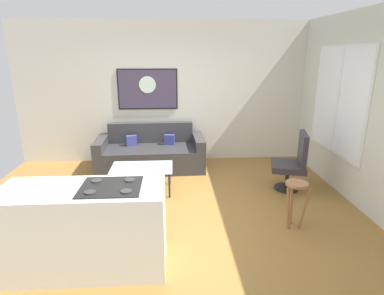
% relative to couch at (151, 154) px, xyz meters
% --- Properties ---
extents(ground, '(6.40, 6.40, 0.04)m').
position_rel_couch_xyz_m(ground, '(0.53, -1.88, -0.31)').
color(ground, olive).
extents(back_wall, '(6.40, 0.05, 2.80)m').
position_rel_couch_xyz_m(back_wall, '(0.53, 0.55, 1.11)').
color(back_wall, beige).
rests_on(back_wall, ground).
extents(right_wall, '(0.05, 6.40, 2.80)m').
position_rel_couch_xyz_m(right_wall, '(3.15, -1.58, 1.11)').
color(right_wall, silver).
rests_on(right_wall, ground).
extents(couch, '(2.07, 0.99, 0.84)m').
position_rel_couch_xyz_m(couch, '(0.00, 0.00, 0.00)').
color(couch, '#323234').
rests_on(couch, ground).
extents(coffee_table, '(0.98, 0.62, 0.42)m').
position_rel_couch_xyz_m(coffee_table, '(-0.07, -1.10, 0.10)').
color(coffee_table, silver).
rests_on(coffee_table, ground).
extents(armchair, '(0.65, 0.67, 0.97)m').
position_rel_couch_xyz_m(armchair, '(2.39, -1.18, 0.19)').
color(armchair, black).
rests_on(armchair, ground).
extents(bar_stool, '(0.33, 0.32, 0.62)m').
position_rel_couch_xyz_m(bar_stool, '(1.99, -2.34, 0.18)').
color(bar_stool, '#96643F').
rests_on(bar_stool, ground).
extents(kitchen_counter, '(1.64, 0.67, 0.93)m').
position_rel_couch_xyz_m(kitchen_counter, '(-0.48, -2.99, 0.17)').
color(kitchen_counter, silver).
rests_on(kitchen_counter, ground).
extents(wall_painting, '(1.19, 0.03, 0.80)m').
position_rel_couch_xyz_m(wall_painting, '(-0.05, 0.50, 1.20)').
color(wall_painting, black).
extents(window, '(0.03, 1.67, 1.74)m').
position_rel_couch_xyz_m(window, '(3.12, -0.98, 1.16)').
color(window, silver).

